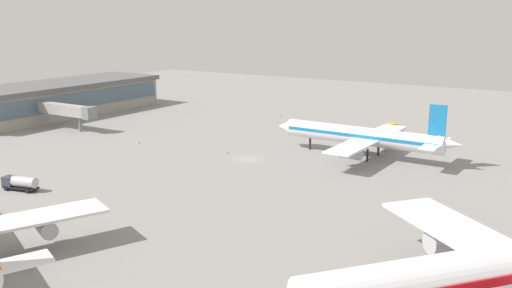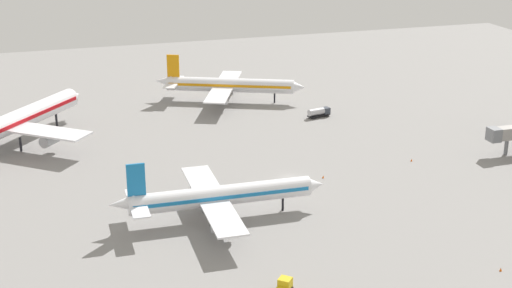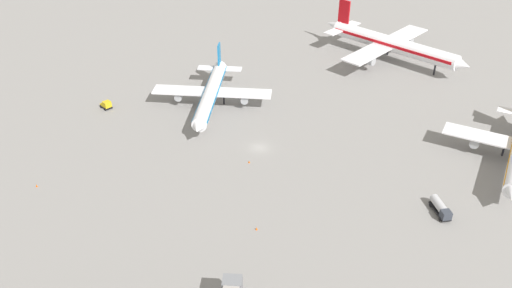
{
  "view_description": "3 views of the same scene",
  "coord_description": "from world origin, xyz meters",
  "px_view_note": "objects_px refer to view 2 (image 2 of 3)",
  "views": [
    {
      "loc": [
        92.94,
        60.35,
        29.07
      ],
      "look_at": [
        6.09,
        5.79,
        5.21
      ],
      "focal_mm": 38.61,
      "sensor_mm": 36.0,
      "label": 1
    },
    {
      "loc": [
        -137.29,
        50.14,
        59.98
      ],
      "look_at": [
        13.12,
        3.7,
        3.63
      ],
      "focal_mm": 52.17,
      "sensor_mm": 36.0,
      "label": 2
    },
    {
      "loc": [
        7.09,
        -104.88,
        68.56
      ],
      "look_at": [
        -0.29,
        -6.9,
        5.47
      ],
      "focal_mm": 36.21,
      "sensor_mm": 36.0,
      "label": 3
    }
  ],
  "objects_px": {
    "airplane_distant": "(13,122)",
    "safety_cone_near_gate": "(323,177)",
    "safety_cone_far_side": "(501,269)",
    "baggage_tug": "(284,286)",
    "fuel_truck": "(319,112)",
    "airplane_taxiing": "(228,85)",
    "airplane_at_gate": "(219,196)",
    "safety_cone_mid_apron": "(412,160)"
  },
  "relations": [
    {
      "from": "baggage_tug",
      "to": "safety_cone_mid_apron",
      "type": "relative_size",
      "value": 6.23
    },
    {
      "from": "baggage_tug",
      "to": "fuel_truck",
      "type": "height_order",
      "value": "fuel_truck"
    },
    {
      "from": "safety_cone_far_side",
      "to": "safety_cone_near_gate",
      "type": "bearing_deg",
      "value": 15.49
    },
    {
      "from": "safety_cone_near_gate",
      "to": "safety_cone_far_side",
      "type": "distance_m",
      "value": 47.11
    },
    {
      "from": "safety_cone_near_gate",
      "to": "safety_cone_mid_apron",
      "type": "bearing_deg",
      "value": -81.48
    },
    {
      "from": "fuel_truck",
      "to": "safety_cone_near_gate",
      "type": "height_order",
      "value": "fuel_truck"
    },
    {
      "from": "safety_cone_near_gate",
      "to": "safety_cone_far_side",
      "type": "xyz_separation_m",
      "value": [
        -45.4,
        -12.58,
        0.0
      ]
    },
    {
      "from": "fuel_truck",
      "to": "safety_cone_far_side",
      "type": "relative_size",
      "value": 10.95
    },
    {
      "from": "airplane_distant",
      "to": "safety_cone_near_gate",
      "type": "distance_m",
      "value": 74.64
    },
    {
      "from": "airplane_distant",
      "to": "safety_cone_far_side",
      "type": "distance_m",
      "value": 114.29
    },
    {
      "from": "airplane_at_gate",
      "to": "safety_cone_near_gate",
      "type": "relative_size",
      "value": 68.38
    },
    {
      "from": "fuel_truck",
      "to": "safety_cone_near_gate",
      "type": "xyz_separation_m",
      "value": [
        -40.18,
        14.99,
        -1.09
      ]
    },
    {
      "from": "fuel_truck",
      "to": "airplane_distant",
      "type": "bearing_deg",
      "value": 165.92
    },
    {
      "from": "safety_cone_far_side",
      "to": "baggage_tug",
      "type": "bearing_deg",
      "value": 83.59
    },
    {
      "from": "airplane_at_gate",
      "to": "safety_cone_mid_apron",
      "type": "distance_m",
      "value": 51.56
    },
    {
      "from": "airplane_distant",
      "to": "fuel_truck",
      "type": "bearing_deg",
      "value": -51.19
    },
    {
      "from": "airplane_taxiing",
      "to": "safety_cone_far_side",
      "type": "distance_m",
      "value": 108.48
    },
    {
      "from": "airplane_at_gate",
      "to": "safety_cone_mid_apron",
      "type": "height_order",
      "value": "airplane_at_gate"
    },
    {
      "from": "airplane_at_gate",
      "to": "baggage_tug",
      "type": "relative_size",
      "value": 10.98
    },
    {
      "from": "baggage_tug",
      "to": "safety_cone_mid_apron",
      "type": "xyz_separation_m",
      "value": [
        44.8,
        -45.98,
        -0.86
      ]
    },
    {
      "from": "airplane_taxiing",
      "to": "safety_cone_near_gate",
      "type": "xyz_separation_m",
      "value": [
        -61.7,
        -4.06,
        -4.48
      ]
    },
    {
      "from": "airplane_distant",
      "to": "baggage_tug",
      "type": "xyz_separation_m",
      "value": [
        -82.18,
        -39.07,
        -4.65
      ]
    },
    {
      "from": "safety_cone_far_side",
      "to": "fuel_truck",
      "type": "bearing_deg",
      "value": -1.61
    },
    {
      "from": "fuel_truck",
      "to": "airplane_at_gate",
      "type": "bearing_deg",
      "value": -141.5
    },
    {
      "from": "airplane_at_gate",
      "to": "fuel_truck",
      "type": "distance_m",
      "value": 66.93
    },
    {
      "from": "airplane_taxiing",
      "to": "safety_cone_near_gate",
      "type": "distance_m",
      "value": 61.99
    },
    {
      "from": "safety_cone_far_side",
      "to": "airplane_distant",
      "type": "bearing_deg",
      "value": 40.97
    },
    {
      "from": "baggage_tug",
      "to": "airplane_distant",
      "type": "bearing_deg",
      "value": 66.53
    },
    {
      "from": "safety_cone_near_gate",
      "to": "airplane_at_gate",
      "type": "bearing_deg",
      "value": 115.81
    },
    {
      "from": "airplane_distant",
      "to": "safety_cone_far_side",
      "type": "bearing_deg",
      "value": -99.77
    },
    {
      "from": "baggage_tug",
      "to": "safety_cone_far_side",
      "type": "xyz_separation_m",
      "value": [
        -4.02,
        -35.78,
        -0.86
      ]
    },
    {
      "from": "baggage_tug",
      "to": "safety_cone_near_gate",
      "type": "height_order",
      "value": "baggage_tug"
    },
    {
      "from": "fuel_truck",
      "to": "safety_cone_mid_apron",
      "type": "xyz_separation_m",
      "value": [
        -36.76,
        -7.79,
        -1.09
      ]
    },
    {
      "from": "safety_cone_mid_apron",
      "to": "baggage_tug",
      "type": "bearing_deg",
      "value": 134.25
    },
    {
      "from": "safety_cone_near_gate",
      "to": "safety_cone_far_side",
      "type": "relative_size",
      "value": 1.0
    },
    {
      "from": "airplane_at_gate",
      "to": "airplane_distant",
      "type": "xyz_separation_m",
      "value": [
        53.39,
        36.22,
        1.26
      ]
    },
    {
      "from": "airplane_at_gate",
      "to": "safety_cone_far_side",
      "type": "relative_size",
      "value": 68.38
    },
    {
      "from": "airplane_distant",
      "to": "safety_cone_near_gate",
      "type": "bearing_deg",
      "value": -83.97
    },
    {
      "from": "safety_cone_near_gate",
      "to": "safety_cone_mid_apron",
      "type": "xyz_separation_m",
      "value": [
        3.41,
        -22.78,
        0.0
      ]
    },
    {
      "from": "baggage_tug",
      "to": "safety_cone_far_side",
      "type": "height_order",
      "value": "baggage_tug"
    },
    {
      "from": "airplane_at_gate",
      "to": "airplane_taxiing",
      "type": "bearing_deg",
      "value": 74.71
    },
    {
      "from": "airplane_at_gate",
      "to": "fuel_truck",
      "type": "relative_size",
      "value": 6.24
    }
  ]
}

